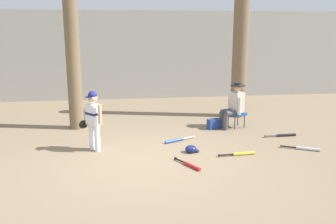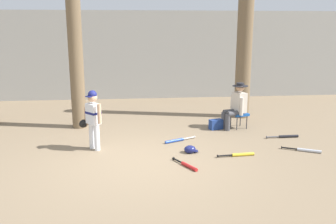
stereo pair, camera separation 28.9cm
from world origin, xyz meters
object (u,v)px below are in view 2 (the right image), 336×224
at_px(bat_red_barrel, 187,165).
at_px(bat_yellow_trainer, 240,155).
at_px(folding_stool, 239,115).
at_px(bat_aluminum_silver, 306,150).
at_px(bat_blue_youth, 177,140).
at_px(tree_near_player, 75,48).
at_px(batting_helmet_navy, 190,149).
at_px(tree_behind_spectator, 245,37).
at_px(young_ballplayer, 93,116).
at_px(bat_black_composite, 286,136).
at_px(seated_spectator, 236,105).
at_px(handbag_beside_stool, 216,124).

relative_size(bat_red_barrel, bat_yellow_trainer, 0.86).
relative_size(folding_stool, bat_aluminum_silver, 0.66).
bearing_deg(bat_blue_youth, tree_near_player, 147.77).
bearing_deg(tree_near_player, batting_helmet_navy, -41.54).
xyz_separation_m(tree_behind_spectator, folding_stool, (-0.44, -1.22, -1.97)).
bearing_deg(young_ballplayer, bat_yellow_trainer, -13.80).
height_order(folding_stool, bat_blue_youth, folding_stool).
relative_size(tree_near_player, tree_behind_spectator, 0.87).
xyz_separation_m(folding_stool, bat_black_composite, (0.89, -0.97, -0.33)).
distance_m(tree_behind_spectator, bat_blue_youth, 3.90).
relative_size(tree_behind_spectator, young_ballplayer, 4.18).
relative_size(tree_near_player, bat_aluminum_silver, 6.35).
height_order(young_ballplayer, bat_aluminum_silver, young_ballplayer).
xyz_separation_m(bat_black_composite, bat_aluminum_silver, (0.00, -1.01, -0.00)).
height_order(bat_red_barrel, bat_blue_youth, same).
relative_size(bat_yellow_trainer, batting_helmet_navy, 2.72).
xyz_separation_m(tree_near_player, bat_blue_youth, (2.41, -1.52, -2.06)).
bearing_deg(tree_behind_spectator, batting_helmet_navy, -123.91).
bearing_deg(tree_near_player, seated_spectator, -7.46).
bearing_deg(bat_red_barrel, handbag_beside_stool, 65.70).
bearing_deg(bat_yellow_trainer, bat_aluminum_silver, 4.76).
height_order(tree_near_player, handbag_beside_stool, tree_near_player).
bearing_deg(bat_yellow_trainer, bat_red_barrel, -157.64).
relative_size(handbag_beside_stool, bat_aluminum_silver, 0.45).
height_order(tree_behind_spectator, folding_stool, tree_behind_spectator).
xyz_separation_m(tree_near_player, handbag_beside_stool, (3.56, -0.57, -1.96)).
relative_size(tree_behind_spectator, folding_stool, 10.99).
height_order(handbag_beside_stool, bat_black_composite, handbag_beside_stool).
relative_size(tree_behind_spectator, handbag_beside_stool, 16.05).
bearing_deg(bat_blue_youth, bat_red_barrel, -89.83).
bearing_deg(bat_black_composite, bat_aluminum_silver, -89.89).
xyz_separation_m(tree_behind_spectator, seated_spectator, (-0.54, -1.25, -1.69)).
bearing_deg(bat_red_barrel, batting_helmet_navy, 77.11).
bearing_deg(young_ballplayer, handbag_beside_stool, 23.41).
distance_m(young_ballplayer, folding_stool, 3.90).
xyz_separation_m(tree_near_player, tree_behind_spectator, (4.63, 0.71, 0.24)).
relative_size(bat_aluminum_silver, batting_helmet_navy, 2.56).
bearing_deg(bat_yellow_trainer, bat_blue_youth, 137.21).
bearing_deg(bat_red_barrel, bat_blue_youth, 90.17).
relative_size(handbag_beside_stool, bat_yellow_trainer, 0.43).
xyz_separation_m(bat_yellow_trainer, bat_aluminum_silver, (1.48, 0.12, -0.00)).
bearing_deg(bat_red_barrel, bat_black_composite, 31.40).
bearing_deg(folding_stool, tree_behind_spectator, 70.11).
bearing_deg(bat_blue_youth, young_ballplayer, -169.37).
xyz_separation_m(tree_behind_spectator, bat_aluminum_silver, (0.45, -3.21, -2.30)).
relative_size(bat_blue_youth, bat_yellow_trainer, 0.96).
bearing_deg(seated_spectator, tree_near_player, 172.54).
relative_size(seated_spectator, batting_helmet_navy, 4.09).
bearing_deg(batting_helmet_navy, tree_behind_spectator, 56.09).
bearing_deg(bat_yellow_trainer, seated_spectator, 76.63).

